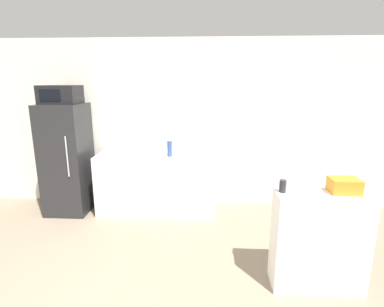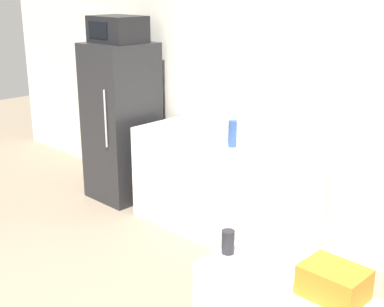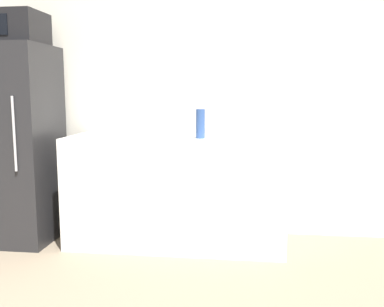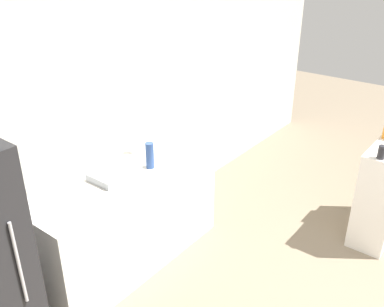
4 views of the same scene
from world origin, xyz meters
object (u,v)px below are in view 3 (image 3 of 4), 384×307
refrigerator (17,145)px  bottle_short (219,126)px  microwave (10,28)px  bottle_tall (200,124)px

refrigerator → bottle_short: size_ratio=10.77×
microwave → bottle_short: 1.89m
bottle_short → microwave: bearing=-172.2°
refrigerator → microwave: size_ratio=3.11×
refrigerator → bottle_short: refrigerator is taller
bottle_tall → bottle_short: size_ratio=1.50×
bottle_tall → microwave: bearing=177.8°
microwave → bottle_tall: bearing=-2.2°
microwave → bottle_tall: microwave is taller
refrigerator → microwave: (-0.00, -0.00, 0.96)m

